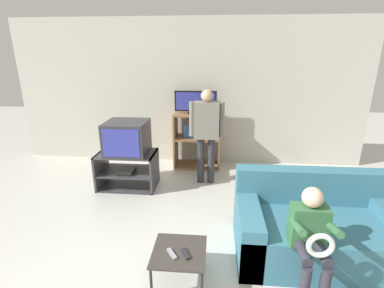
{
  "coord_description": "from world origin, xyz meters",
  "views": [
    {
      "loc": [
        0.5,
        -1.23,
        1.99
      ],
      "look_at": [
        0.22,
        2.1,
        0.9
      ],
      "focal_mm": 26.0,
      "sensor_mm": 36.0,
      "label": 1
    }
  ],
  "objects_px": {
    "television_flat": "(196,103)",
    "person_standing_adult": "(206,129)",
    "remote_control_black": "(186,254)",
    "remote_control_white": "(172,254)",
    "media_shelf": "(197,140)",
    "snack_table": "(179,254)",
    "couch": "(316,229)",
    "person_seated_child": "(311,235)",
    "television_main": "(127,138)",
    "tv_stand": "(128,170)"
  },
  "relations": [
    {
      "from": "television_main",
      "to": "television_flat",
      "type": "distance_m",
      "value": 1.36
    },
    {
      "from": "tv_stand",
      "to": "television_flat",
      "type": "distance_m",
      "value": 1.61
    },
    {
      "from": "tv_stand",
      "to": "remote_control_black",
      "type": "height_order",
      "value": "tv_stand"
    },
    {
      "from": "remote_control_white",
      "to": "person_seated_child",
      "type": "xyz_separation_m",
      "value": [
        1.15,
        0.05,
        0.22
      ]
    },
    {
      "from": "television_flat",
      "to": "media_shelf",
      "type": "bearing_deg",
      "value": 30.5
    },
    {
      "from": "television_main",
      "to": "remote_control_black",
      "type": "xyz_separation_m",
      "value": [
        1.08,
        -1.91,
        -0.45
      ]
    },
    {
      "from": "remote_control_white",
      "to": "couch",
      "type": "relative_size",
      "value": 0.09
    },
    {
      "from": "television_main",
      "to": "couch",
      "type": "xyz_separation_m",
      "value": [
        2.36,
        -1.35,
        -0.52
      ]
    },
    {
      "from": "television_main",
      "to": "tv_stand",
      "type": "bearing_deg",
      "value": -166.59
    },
    {
      "from": "remote_control_black",
      "to": "remote_control_white",
      "type": "bearing_deg",
      "value": 160.54
    },
    {
      "from": "television_flat",
      "to": "couch",
      "type": "height_order",
      "value": "television_flat"
    },
    {
      "from": "couch",
      "to": "person_seated_child",
      "type": "xyz_separation_m",
      "value": [
        -0.25,
        -0.52,
        0.29
      ]
    },
    {
      "from": "media_shelf",
      "to": "remote_control_white",
      "type": "bearing_deg",
      "value": -90.53
    },
    {
      "from": "television_flat",
      "to": "person_standing_adult",
      "type": "relative_size",
      "value": 0.49
    },
    {
      "from": "media_shelf",
      "to": "television_flat",
      "type": "relative_size",
      "value": 1.37
    },
    {
      "from": "media_shelf",
      "to": "snack_table",
      "type": "distance_m",
      "value": 2.78
    },
    {
      "from": "tv_stand",
      "to": "remote_control_white",
      "type": "xyz_separation_m",
      "value": [
        0.99,
        -1.92,
        0.08
      ]
    },
    {
      "from": "television_main",
      "to": "media_shelf",
      "type": "height_order",
      "value": "television_main"
    },
    {
      "from": "remote_control_white",
      "to": "tv_stand",
      "type": "bearing_deg",
      "value": 83.91
    },
    {
      "from": "media_shelf",
      "to": "television_flat",
      "type": "bearing_deg",
      "value": -149.5
    },
    {
      "from": "television_flat",
      "to": "couch",
      "type": "bearing_deg",
      "value": -57.95
    },
    {
      "from": "television_main",
      "to": "remote_control_white",
      "type": "distance_m",
      "value": 2.2
    },
    {
      "from": "snack_table",
      "to": "remote_control_white",
      "type": "height_order",
      "value": "remote_control_white"
    },
    {
      "from": "television_flat",
      "to": "person_seated_child",
      "type": "distance_m",
      "value": 3.05
    },
    {
      "from": "remote_control_black",
      "to": "person_standing_adult",
      "type": "height_order",
      "value": "person_standing_adult"
    },
    {
      "from": "television_main",
      "to": "person_seated_child",
      "type": "height_order",
      "value": "television_main"
    },
    {
      "from": "snack_table",
      "to": "person_standing_adult",
      "type": "distance_m",
      "value": 2.19
    },
    {
      "from": "remote_control_white",
      "to": "remote_control_black",
      "type": "bearing_deg",
      "value": -26.92
    },
    {
      "from": "person_standing_adult",
      "to": "remote_control_black",
      "type": "bearing_deg",
      "value": -92.52
    },
    {
      "from": "tv_stand",
      "to": "television_main",
      "type": "xyz_separation_m",
      "value": [
        0.03,
        0.01,
        0.52
      ]
    },
    {
      "from": "tv_stand",
      "to": "person_standing_adult",
      "type": "height_order",
      "value": "person_standing_adult"
    },
    {
      "from": "person_seated_child",
      "to": "person_standing_adult",
      "type": "bearing_deg",
      "value": 113.91
    },
    {
      "from": "television_flat",
      "to": "couch",
      "type": "distance_m",
      "value": 2.79
    },
    {
      "from": "television_flat",
      "to": "person_standing_adult",
      "type": "xyz_separation_m",
      "value": [
        0.22,
        -0.65,
        -0.28
      ]
    },
    {
      "from": "media_shelf",
      "to": "couch",
      "type": "height_order",
      "value": "media_shelf"
    },
    {
      "from": "television_flat",
      "to": "person_standing_adult",
      "type": "distance_m",
      "value": 0.74
    },
    {
      "from": "snack_table",
      "to": "television_main",
      "type": "bearing_deg",
      "value": 118.69
    },
    {
      "from": "remote_control_white",
      "to": "couch",
      "type": "distance_m",
      "value": 1.51
    },
    {
      "from": "remote_control_black",
      "to": "person_seated_child",
      "type": "distance_m",
      "value": 1.06
    },
    {
      "from": "tv_stand",
      "to": "television_main",
      "type": "height_order",
      "value": "television_main"
    },
    {
      "from": "snack_table",
      "to": "person_standing_adult",
      "type": "bearing_deg",
      "value": 85.78
    },
    {
      "from": "television_flat",
      "to": "couch",
      "type": "relative_size",
      "value": 0.45
    },
    {
      "from": "remote_control_black",
      "to": "remote_control_white",
      "type": "height_order",
      "value": "same"
    },
    {
      "from": "snack_table",
      "to": "person_standing_adult",
      "type": "xyz_separation_m",
      "value": [
        0.16,
        2.11,
        0.59
      ]
    },
    {
      "from": "remote_control_black",
      "to": "remote_control_white",
      "type": "relative_size",
      "value": 1.0
    },
    {
      "from": "snack_table",
      "to": "remote_control_black",
      "type": "relative_size",
      "value": 3.26
    },
    {
      "from": "television_main",
      "to": "remote_control_white",
      "type": "xyz_separation_m",
      "value": [
        0.97,
        -1.93,
        -0.45
      ]
    },
    {
      "from": "remote_control_black",
      "to": "media_shelf",
      "type": "bearing_deg",
      "value": 65.86
    },
    {
      "from": "snack_table",
      "to": "tv_stand",
      "type": "bearing_deg",
      "value": 119.4
    },
    {
      "from": "snack_table",
      "to": "person_seated_child",
      "type": "bearing_deg",
      "value": -0.37
    }
  ]
}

